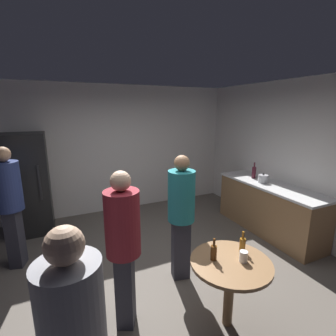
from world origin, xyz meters
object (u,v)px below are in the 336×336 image
(person_in_navy_shirt, at_px, (9,199))
(person_in_maroon_shirt, at_px, (123,239))
(kettle, at_px, (263,179))
(plastic_cup_white, at_px, (244,256))
(wine_bottle_on_counter, at_px, (254,172))
(refrigerator, at_px, (28,184))
(person_in_teal_shirt, at_px, (181,209))
(foreground_table, at_px, (230,270))
(beer_bottle_amber, at_px, (242,245))
(beer_bottle_brown, at_px, (214,252))

(person_in_navy_shirt, distance_m, person_in_maroon_shirt, 1.99)
(person_in_maroon_shirt, bearing_deg, kettle, 45.45)
(kettle, relative_size, plastic_cup_white, 2.22)
(kettle, distance_m, wine_bottle_on_counter, 0.30)
(kettle, distance_m, person_in_navy_shirt, 4.04)
(refrigerator, height_order, person_in_navy_shirt, refrigerator)
(kettle, distance_m, person_in_teal_shirt, 2.09)
(foreground_table, distance_m, person_in_teal_shirt, 0.94)
(kettle, bearing_deg, beer_bottle_amber, -139.97)
(beer_bottle_brown, distance_m, plastic_cup_white, 0.29)
(wine_bottle_on_counter, relative_size, person_in_teal_shirt, 0.19)
(refrigerator, bearing_deg, beer_bottle_brown, -58.91)
(refrigerator, xyz_separation_m, wine_bottle_on_counter, (3.92, -1.35, 0.12))
(foreground_table, height_order, person_in_maroon_shirt, person_in_maroon_shirt)
(plastic_cup_white, xyz_separation_m, person_in_maroon_shirt, (-1.06, 0.50, 0.17))
(refrigerator, height_order, beer_bottle_brown, refrigerator)
(refrigerator, xyz_separation_m, person_in_navy_shirt, (-0.13, -1.08, 0.11))
(foreground_table, xyz_separation_m, beer_bottle_amber, (0.21, 0.09, 0.19))
(refrigerator, bearing_deg, person_in_navy_shirt, -96.74)
(beer_bottle_brown, height_order, person_in_teal_shirt, person_in_teal_shirt)
(person_in_maroon_shirt, bearing_deg, foreground_table, 0.08)
(beer_bottle_amber, bearing_deg, kettle, 40.03)
(kettle, bearing_deg, beer_bottle_brown, -145.36)
(foreground_table, relative_size, person_in_navy_shirt, 0.46)
(refrigerator, height_order, beer_bottle_amber, refrigerator)
(wine_bottle_on_counter, bearing_deg, person_in_maroon_shirt, -155.15)
(refrigerator, xyz_separation_m, foreground_table, (1.98, -3.14, -0.27))
(beer_bottle_brown, bearing_deg, person_in_maroon_shirt, 156.39)
(kettle, xyz_separation_m, person_in_navy_shirt, (-4.00, 0.57, 0.04))
(foreground_table, relative_size, beer_bottle_amber, 3.48)
(wine_bottle_on_counter, bearing_deg, plastic_cup_white, -134.91)
(refrigerator, relative_size, wine_bottle_on_counter, 5.81)
(refrigerator, xyz_separation_m, kettle, (3.87, -1.64, 0.07))
(person_in_teal_shirt, bearing_deg, wine_bottle_on_counter, 125.76)
(kettle, relative_size, person_in_maroon_shirt, 0.15)
(beer_bottle_amber, distance_m, beer_bottle_brown, 0.35)
(beer_bottle_amber, bearing_deg, refrigerator, 125.67)
(person_in_teal_shirt, bearing_deg, beer_bottle_brown, 8.45)
(kettle, distance_m, beer_bottle_amber, 2.20)
(kettle, bearing_deg, refrigerator, 157.03)
(beer_bottle_amber, height_order, plastic_cup_white, beer_bottle_amber)
(beer_bottle_amber, relative_size, person_in_teal_shirt, 0.14)
(wine_bottle_on_counter, relative_size, beer_bottle_amber, 1.35)
(person_in_teal_shirt, relative_size, person_in_maroon_shirt, 1.00)
(person_in_teal_shirt, height_order, person_in_navy_shirt, person_in_navy_shirt)
(person_in_maroon_shirt, bearing_deg, beer_bottle_amber, 7.98)
(beer_bottle_amber, bearing_deg, wine_bottle_on_counter, 44.51)
(person_in_navy_shirt, bearing_deg, plastic_cup_white, -28.45)
(beer_bottle_amber, distance_m, person_in_teal_shirt, 0.86)
(kettle, relative_size, person_in_teal_shirt, 0.15)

